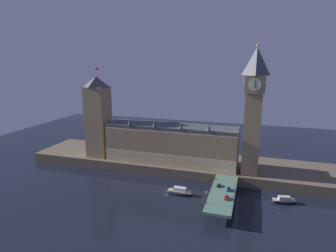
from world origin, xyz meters
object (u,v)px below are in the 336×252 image
(pedestrian_mid_walk, at_px, (233,195))
(street_lamp_near, at_px, (206,196))
(boat_downstream, at_px, (284,200))
(car_southbound_lead, at_px, (227,198))
(street_lamp_mid, at_px, (235,186))
(victoria_tower, at_px, (98,117))
(boat_upstream, at_px, (180,192))
(car_northbound_lead, at_px, (219,185))
(clock_tower, at_px, (253,108))
(car_southbound_trail, at_px, (229,189))
(street_lamp_far, at_px, (215,173))

(pedestrian_mid_walk, relative_size, street_lamp_near, 0.29)
(boat_downstream, bearing_deg, car_southbound_lead, -148.60)
(car_southbound_lead, height_order, street_lamp_mid, street_lamp_mid)
(victoria_tower, relative_size, car_southbound_lead, 15.74)
(boat_upstream, bearing_deg, car_southbound_lead, -21.34)
(car_northbound_lead, relative_size, boat_upstream, 0.25)
(victoria_tower, relative_size, car_northbound_lead, 16.33)
(clock_tower, height_order, street_lamp_mid, clock_tower)
(pedestrian_mid_walk, bearing_deg, clock_tower, 79.26)
(car_southbound_lead, distance_m, boat_upstream, 29.50)
(pedestrian_mid_walk, xyz_separation_m, street_lamp_mid, (0.40, 4.20, 3.24))
(car_southbound_lead, bearing_deg, pedestrian_mid_walk, 46.63)
(street_lamp_near, height_order, street_lamp_mid, street_lamp_mid)
(clock_tower, xyz_separation_m, street_lamp_near, (-18.56, -46.00, -36.53))
(clock_tower, distance_m, street_lamp_near, 61.60)
(clock_tower, height_order, street_lamp_near, clock_tower)
(street_lamp_mid, bearing_deg, car_southbound_trail, 138.68)
(boat_upstream, bearing_deg, street_lamp_mid, -6.26)
(boat_upstream, relative_size, boat_downstream, 1.13)
(street_lamp_far, distance_m, boat_upstream, 23.16)
(pedestrian_mid_walk, xyz_separation_m, street_lamp_far, (-11.82, 18.92, 3.16))
(street_lamp_mid, relative_size, boat_downstream, 0.48)
(clock_tower, relative_size, street_lamp_far, 11.61)
(car_southbound_trail, xyz_separation_m, street_lamp_near, (-8.97, -17.58, 3.29))
(clock_tower, relative_size, car_southbound_lead, 19.08)
(clock_tower, height_order, victoria_tower, clock_tower)
(clock_tower, relative_size, pedestrian_mid_walk, 41.73)
(car_southbound_lead, distance_m, street_lamp_near, 12.15)
(boat_downstream, bearing_deg, street_lamp_far, 173.13)
(car_northbound_lead, distance_m, car_southbound_lead, 14.67)
(clock_tower, height_order, car_southbound_trail, clock_tower)
(car_northbound_lead, xyz_separation_m, boat_downstream, (34.26, 3.92, -5.70))
(car_northbound_lead, bearing_deg, street_lamp_mid, -35.03)
(street_lamp_far, bearing_deg, car_northbound_lead, -68.89)
(street_lamp_far, bearing_deg, clock_tower, 41.74)
(clock_tower, bearing_deg, car_southbound_lead, -103.98)
(pedestrian_mid_walk, relative_size, street_lamp_mid, 0.27)
(car_southbound_lead, relative_size, street_lamp_mid, 0.60)
(car_southbound_trail, bearing_deg, street_lamp_near, -117.02)
(car_northbound_lead, relative_size, street_lamp_far, 0.59)
(street_lamp_far, distance_m, boat_downstream, 38.89)
(pedestrian_mid_walk, height_order, boat_upstream, pedestrian_mid_walk)
(car_southbound_trail, height_order, pedestrian_mid_walk, pedestrian_mid_walk)
(car_southbound_trail, relative_size, boat_upstream, 0.26)
(car_southbound_trail, distance_m, street_lamp_mid, 5.57)
(car_southbound_trail, relative_size, street_lamp_near, 0.64)
(car_southbound_trail, relative_size, street_lamp_mid, 0.60)
(victoria_tower, xyz_separation_m, car_southbound_trail, (95.73, -30.87, -28.01))
(pedestrian_mid_walk, height_order, street_lamp_near, street_lamp_near)
(car_northbound_lead, height_order, car_southbound_trail, car_southbound_trail)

